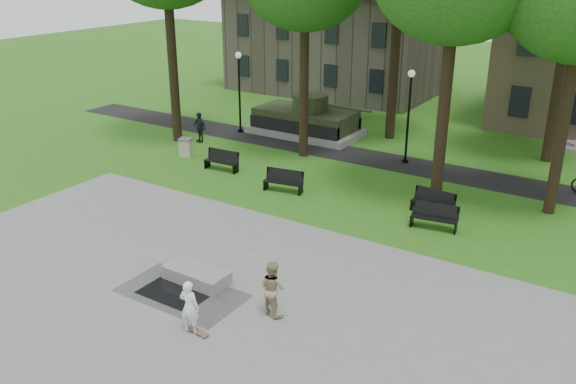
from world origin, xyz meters
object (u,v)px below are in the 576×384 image
trash_bin (186,147)px  skateboarder (189,307)px  friend_watching (272,288)px  park_bench_0 (222,160)px  concrete_block (197,275)px

trash_bin → skateboarder: bearing=-48.0°
skateboarder → friend_watching: 2.47m
trash_bin → friend_watching: bearing=-39.3°
friend_watching → park_bench_0: 13.19m
concrete_block → friend_watching: 3.22m
concrete_block → friend_watching: friend_watching is taller
friend_watching → trash_bin: friend_watching is taller
friend_watching → park_bench_0: (-9.30, 9.34, -0.35)m
friend_watching → trash_bin: 15.88m
park_bench_0 → concrete_block: bearing=-59.3°
skateboarder → trash_bin: (-10.87, 12.07, -0.35)m
skateboarder → park_bench_0: bearing=-64.7°
skateboarder → park_bench_0: 13.83m
concrete_block → trash_bin: bearing=133.0°
concrete_block → trash_bin: (-9.14, 9.81, 0.24)m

